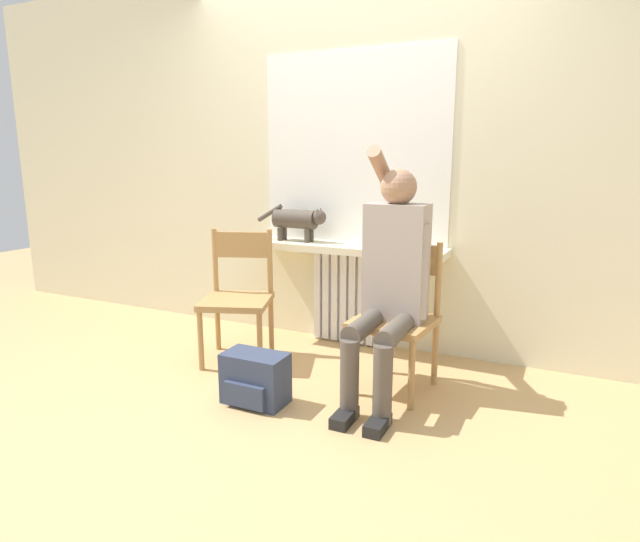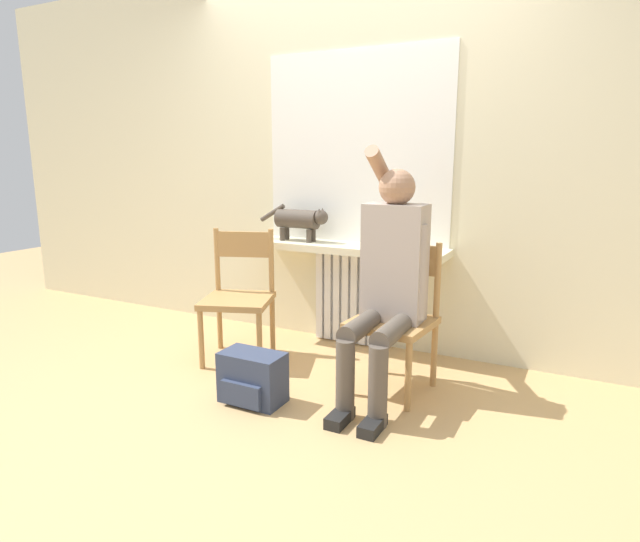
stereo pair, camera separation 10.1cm
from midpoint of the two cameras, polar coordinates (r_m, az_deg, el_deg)
ground_plane at (r=3.05m, az=-4.80°, el=-14.06°), size 12.00×12.00×0.00m
wall_with_window at (r=3.83m, az=4.83°, el=12.15°), size 7.00×0.06×2.70m
radiator at (r=3.89m, az=4.13°, el=-2.76°), size 0.56×0.08×0.70m
windowsill at (r=3.72m, az=3.59°, el=2.44°), size 1.42×0.30×0.05m
window_glass at (r=3.80m, az=4.64°, el=12.92°), size 1.36×0.01×1.31m
chair_left at (r=3.61m, az=-7.84°, el=-2.47°), size 0.56×0.56×0.87m
chair_right at (r=3.13m, az=8.93°, el=-4.75°), size 0.47×0.47×0.87m
person at (r=2.97m, az=8.37°, el=-0.51°), size 0.36×1.01×1.41m
cat at (r=3.85m, az=-1.35°, el=5.52°), size 0.55×0.13×0.26m
backpack at (r=3.04m, az=-6.28°, el=-11.29°), size 0.35×0.23×0.29m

